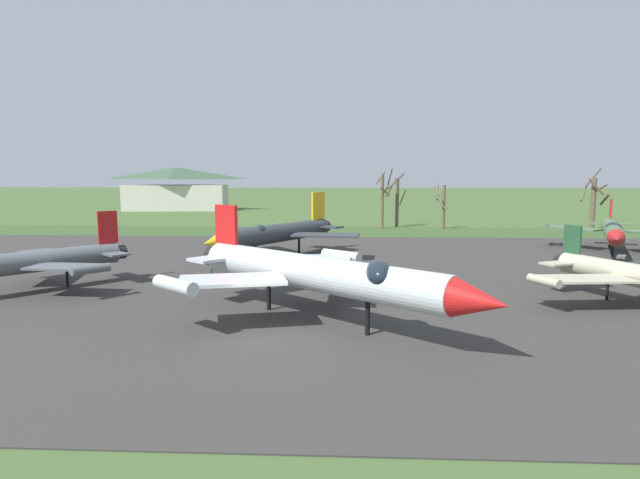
{
  "coord_description": "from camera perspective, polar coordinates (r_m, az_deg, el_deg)",
  "views": [
    {
      "loc": [
        3.61,
        -21.76,
        7.1
      ],
      "look_at": [
        1.92,
        14.57,
        2.61
      ],
      "focal_mm": 28.87,
      "sensor_mm": 36.0,
      "label": 1
    }
  ],
  "objects": [
    {
      "name": "ground_plane",
      "position": [
        23.17,
        -6.55,
        -10.86
      ],
      "size": [
        600.0,
        600.0,
        0.0
      ],
      "primitive_type": "plane",
      "color": "#425B2D"
    },
    {
      "name": "bare_tree_center",
      "position": [
        71.12,
        13.44,
        3.74
      ],
      "size": [
        1.56,
        2.46,
        6.13
      ],
      "color": "brown",
      "rests_on": "ground"
    },
    {
      "name": "visitor_building",
      "position": [
        112.62,
        -15.63,
        5.38
      ],
      "size": [
        22.14,
        10.91,
        8.97
      ],
      "color": "beige",
      "rests_on": "ground"
    },
    {
      "name": "info_placard_rear_left",
      "position": [
        38.05,
        -11.92,
        -3.03
      ],
      "size": [
        0.52,
        0.25,
        0.87
      ],
      "color": "black",
      "rests_on": "ground"
    },
    {
      "name": "jet_fighter_front_left",
      "position": [
        35.66,
        -30.53,
        -2.24
      ],
      "size": [
        11.19,
        12.04,
        4.79
      ],
      "color": "#565B60",
      "rests_on": "ground"
    },
    {
      "name": "jet_fighter_front_right",
      "position": [
        54.51,
        29.67,
        0.91
      ],
      "size": [
        12.2,
        14.43,
        4.78
      ],
      "color": "#4C6B47",
      "rests_on": "ground"
    },
    {
      "name": "asphalt_apron",
      "position": [
        36.83,
        -3.02,
        -4.05
      ],
      "size": [
        81.35,
        47.36,
        0.05
      ],
      "primitive_type": "cube",
      "color": "#383533",
      "rests_on": "ground"
    },
    {
      "name": "jet_fighter_rear_right",
      "position": [
        24.66,
        -0.11,
        -3.77
      ],
      "size": [
        15.15,
        14.16,
        5.49
      ],
      "color": "silver",
      "rests_on": "ground"
    },
    {
      "name": "bare_tree_right_of_center",
      "position": [
        75.38,
        28.09,
        3.81
      ],
      "size": [
        3.52,
        3.44,
        8.18
      ],
      "color": "brown",
      "rests_on": "ground"
    },
    {
      "name": "jet_fighter_rear_left",
      "position": [
        44.12,
        -4.77,
        0.75
      ],
      "size": [
        12.15,
        14.93,
        5.6
      ],
      "color": "#33383D",
      "rests_on": "ground"
    },
    {
      "name": "info_placard_front_right",
      "position": [
        46.66,
        30.38,
        -1.9
      ],
      "size": [
        0.65,
        0.27,
        1.0
      ],
      "color": "black",
      "rests_on": "ground"
    },
    {
      "name": "bare_tree_left_of_center",
      "position": [
        72.48,
        8.49,
        4.5
      ],
      "size": [
        2.88,
        2.28,
        7.55
      ],
      "color": "brown",
      "rests_on": "ground"
    },
    {
      "name": "bare_tree_far_left",
      "position": [
        70.09,
        6.97,
        4.6
      ],
      "size": [
        2.24,
        2.33,
        8.13
      ],
      "color": "brown",
      "rests_on": "ground"
    },
    {
      "name": "grass_verge_strip",
      "position": [
        66.12,
        -0.48,
        0.89
      ],
      "size": [
        141.35,
        12.0,
        0.06
      ],
      "primitive_type": "cube",
      "color": "#365227",
      "rests_on": "ground"
    }
  ]
}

